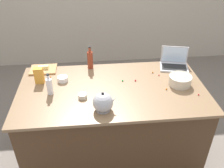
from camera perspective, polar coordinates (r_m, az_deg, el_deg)
name	(u,v)px	position (r m, az deg, el deg)	size (l,w,h in m)	color
ground_plane	(112,150)	(3.05, 0.00, -15.10)	(12.00, 12.00, 0.00)	slate
island_counter	(112,122)	(2.73, 0.00, -8.79)	(1.88, 1.02, 0.90)	#4C331E
laptop	(174,63)	(2.90, 14.25, 4.76)	(0.35, 0.29, 0.22)	#B7B7BC
mixing_bowl_large	(180,80)	(2.57, 15.59, 0.85)	(0.23, 0.23, 0.10)	beige
bottle_vinegar	(50,86)	(2.40, -14.35, -0.44)	(0.06, 0.06, 0.22)	white
bottle_soy	(90,60)	(2.76, -5.11, 5.70)	(0.06, 0.06, 0.27)	maroon
kettle	(103,103)	(2.13, -2.09, -4.36)	(0.21, 0.18, 0.20)	#ADADB2
cutting_board	(43,69)	(2.86, -15.69, 3.29)	(0.29, 0.22, 0.02)	#AD7F4C
butter_stick_left	(43,67)	(2.85, -15.70, 3.77)	(0.11, 0.04, 0.04)	#F4E58C
ramekin_small	(83,96)	(2.33, -6.87, -2.78)	(0.08, 0.08, 0.04)	beige
ramekin_medium	(63,79)	(2.60, -11.43, 1.16)	(0.11, 0.11, 0.05)	white
candy_bag	(39,76)	(2.60, -16.63, 1.89)	(0.09, 0.06, 0.17)	gold
candy_0	(199,95)	(2.49, 19.53, -2.35)	(0.02, 0.02, 0.02)	red
candy_1	(166,89)	(2.49, 12.56, -1.15)	(0.02, 0.02, 0.02)	orange
candy_2	(123,81)	(2.56, 2.48, 0.80)	(0.02, 0.02, 0.02)	green
candy_3	(153,72)	(2.74, 9.47, 2.70)	(0.02, 0.02, 0.02)	orange
candy_4	(51,77)	(2.70, -14.13, 1.61)	(0.02, 0.02, 0.02)	orange
candy_5	(135,80)	(2.57, 5.48, 0.84)	(0.02, 0.02, 0.02)	red
candy_6	(159,75)	(2.70, 10.89, 2.03)	(0.01, 0.01, 0.01)	red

